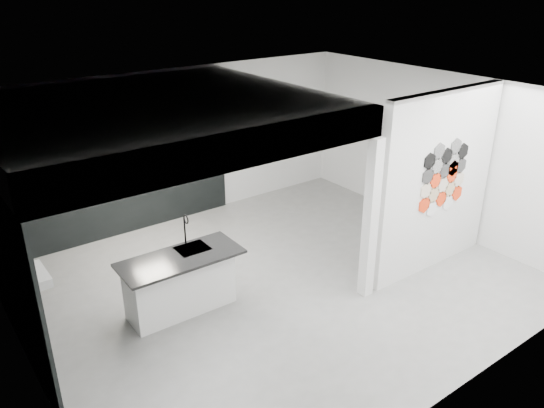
{
  "coord_description": "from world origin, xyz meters",
  "views": [
    {
      "loc": [
        -4.19,
        -5.48,
        4.26
      ],
      "look_at": [
        0.1,
        0.3,
        1.15
      ],
      "focal_mm": 35.0,
      "sensor_mm": 36.0,
      "label": 1
    }
  ],
  "objects": [
    {
      "name": "bay_clad_back",
      "position": [
        -1.3,
        2.97,
        1.18
      ],
      "size": [
        4.4,
        0.04,
        2.35
      ],
      "primitive_type": "cube",
      "color": "black",
      "rests_on": "floor"
    },
    {
      "name": "bottle_dark",
      "position": [
        -1.77,
        2.87,
        1.39
      ],
      "size": [
        0.06,
        0.06,
        0.14
      ],
      "primitive_type": "cylinder",
      "rotation": [
        0.0,
        0.0,
        0.25
      ],
      "color": "black",
      "rests_on": "display_shelf"
    },
    {
      "name": "wall_basin",
      "position": [
        -3.24,
        0.8,
        0.85
      ],
      "size": [
        0.4,
        0.6,
        0.12
      ],
      "primitive_type": "cube",
      "color": "silver",
      "rests_on": "bay_clad_left"
    },
    {
      "name": "display_shelf",
      "position": [
        -1.2,
        2.87,
        1.3
      ],
      "size": [
        3.0,
        0.15,
        0.04
      ],
      "primitive_type": "cube",
      "color": "black",
      "rests_on": "bay_clad_back"
    },
    {
      "name": "kitchen_island",
      "position": [
        -1.51,
        0.21,
        0.44
      ],
      "size": [
        1.64,
        0.74,
        1.31
      ],
      "rotation": [
        0.0,
        0.0,
        -0.01
      ],
      "color": "silver",
      "rests_on": "floor"
    },
    {
      "name": "corner_column",
      "position": [
        0.82,
        -1.0,
        1.18
      ],
      "size": [
        0.16,
        0.16,
        2.35
      ],
      "primitive_type": "cube",
      "color": "silver",
      "rests_on": "floor"
    },
    {
      "name": "partition_panel",
      "position": [
        2.23,
        -1.0,
        1.4
      ],
      "size": [
        2.45,
        0.15,
        2.8
      ],
      "primitive_type": "cube",
      "color": "silver",
      "rests_on": "floor"
    },
    {
      "name": "bay_clad_left",
      "position": [
        -3.47,
        1.0,
        1.18
      ],
      "size": [
        0.04,
        4.0,
        2.35
      ],
      "primitive_type": "cube",
      "color": "black",
      "rests_on": "floor"
    },
    {
      "name": "bulkhead",
      "position": [
        -1.3,
        1.0,
        2.55
      ],
      "size": [
        4.4,
        4.0,
        0.4
      ],
      "primitive_type": "cube",
      "color": "silver",
      "rests_on": "corner_column"
    },
    {
      "name": "fascia_beam",
      "position": [
        -1.3,
        -0.92,
        2.55
      ],
      "size": [
        4.4,
        0.16,
        0.4
      ],
      "primitive_type": "cube",
      "color": "silver",
      "rests_on": "corner_column"
    },
    {
      "name": "stockpot",
      "position": [
        -2.25,
        2.87,
        1.41
      ],
      "size": [
        0.23,
        0.23,
        0.18
      ],
      "primitive_type": "cylinder",
      "rotation": [
        0.0,
        0.0,
        -0.02
      ],
      "color": "black",
      "rests_on": "display_shelf"
    },
    {
      "name": "hex_tile_cluster",
      "position": [
        2.26,
        -1.09,
        1.5
      ],
      "size": [
        1.04,
        0.02,
        1.16
      ],
      "color": "#F2330C",
      "rests_on": "partition_panel"
    },
    {
      "name": "kettle",
      "position": [
        -0.46,
        2.87,
        1.39
      ],
      "size": [
        0.22,
        0.22,
        0.14
      ],
      "primitive_type": "ellipsoid",
      "rotation": [
        0.0,
        0.0,
        0.42
      ],
      "color": "black",
      "rests_on": "display_shelf"
    },
    {
      "name": "glass_vase",
      "position": [
        0.15,
        2.87,
        1.38
      ],
      "size": [
        0.09,
        0.09,
        0.12
      ],
      "primitive_type": "cylinder",
      "rotation": [
        0.0,
        0.0,
        0.07
      ],
      "color": "gray",
      "rests_on": "display_shelf"
    },
    {
      "name": "floor",
      "position": [
        0.0,
        0.0,
        -0.01
      ],
      "size": [
        7.0,
        6.0,
        0.01
      ],
      "primitive_type": "cube",
      "color": "slate"
    },
    {
      "name": "glass_bowl",
      "position": [
        0.15,
        2.87,
        1.37
      ],
      "size": [
        0.14,
        0.14,
        0.09
      ],
      "primitive_type": "cylinder",
      "rotation": [
        0.0,
        0.0,
        0.07
      ],
      "color": "gray",
      "rests_on": "display_shelf"
    },
    {
      "name": "utensil_cup",
      "position": [
        -1.71,
        2.87,
        1.36
      ],
      "size": [
        0.09,
        0.09,
        0.09
      ],
      "primitive_type": "cylinder",
      "rotation": [
        0.0,
        0.0,
        0.28
      ],
      "color": "black",
      "rests_on": "display_shelf"
    }
  ]
}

